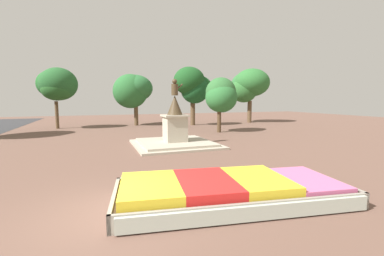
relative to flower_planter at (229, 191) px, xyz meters
name	(u,v)px	position (x,y,z in m)	size (l,w,h in m)	color
ground_plane	(107,214)	(-3.50, 0.33, -0.31)	(93.73, 93.73, 0.00)	brown
flower_planter	(229,191)	(0.00, 0.00, 0.00)	(7.37, 4.02, 0.70)	#38281C
statue_monument	(175,134)	(1.22, 9.69, 0.47)	(5.37, 5.37, 4.40)	#B3A994
park_tree_far_left	(248,85)	(15.42, 23.09, 4.62)	(5.18, 4.94, 7.12)	brown
park_tree_behind_statue	(56,85)	(-7.46, 23.57, 4.24)	(4.06, 3.95, 6.36)	brown
park_tree_street_side	(221,95)	(7.40, 15.14, 3.14)	(2.99, 3.04, 5.13)	#4C3823
park_tree_mid_canopy	(194,86)	(7.15, 21.65, 4.33)	(4.76, 3.35, 6.82)	brown
park_tree_distant	(133,90)	(0.51, 24.54, 3.89)	(4.69, 4.43, 6.03)	brown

